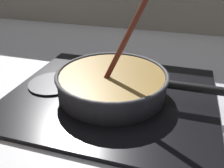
{
  "coord_description": "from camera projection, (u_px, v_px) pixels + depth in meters",
  "views": [
    {
      "loc": [
        0.25,
        -0.47,
        0.36
      ],
      "look_at": [
        0.08,
        0.09,
        0.04
      ],
      "focal_mm": 38.83,
      "sensor_mm": 36.0,
      "label": 1
    }
  ],
  "objects": [
    {
      "name": "ground",
      "position": [
        72.0,
        116.0,
        0.64
      ],
      "size": [
        2.4,
        1.6,
        0.04
      ],
      "primitive_type": "cube",
      "color": "#B7B7BC"
    },
    {
      "name": "hob_plate",
      "position": [
        112.0,
        95.0,
        0.68
      ],
      "size": [
        0.56,
        0.48,
        0.01
      ],
      "primitive_type": "cube",
      "color": "black",
      "rests_on": "ground"
    },
    {
      "name": "burner_ring",
      "position": [
        112.0,
        92.0,
        0.68
      ],
      "size": [
        0.17,
        0.17,
        0.01
      ],
      "primitive_type": "torus",
      "color": "#592D0C",
      "rests_on": "hob_plate"
    },
    {
      "name": "spare_burner",
      "position": [
        53.0,
        83.0,
        0.72
      ],
      "size": [
        0.14,
        0.14,
        0.01
      ],
      "primitive_type": "cylinder",
      "color": "#262628",
      "rests_on": "hob_plate"
    },
    {
      "name": "cooking_pan",
      "position": [
        113.0,
        82.0,
        0.66
      ],
      "size": [
        0.46,
        0.31,
        0.29
      ],
      "color": "#38383D",
      "rests_on": "hob_plate"
    }
  ]
}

